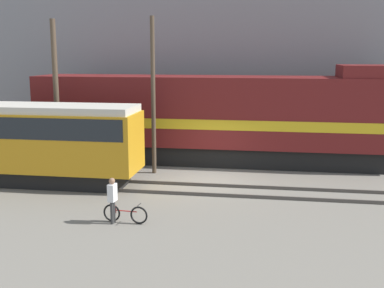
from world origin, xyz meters
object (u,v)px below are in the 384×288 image
(freight_locomotive, at_px, (215,118))
(utility_pole_left, at_px, (56,96))
(person, at_px, (112,196))
(bicycle, at_px, (125,214))
(utility_pole_center, at_px, (153,97))
(streetcar, at_px, (25,139))

(freight_locomotive, xyz_separation_m, utility_pole_left, (-7.43, -2.69, 1.26))
(person, relative_size, utility_pole_left, 0.22)
(utility_pole_left, bearing_deg, freight_locomotive, 19.87)
(freight_locomotive, distance_m, bicycle, 10.00)
(freight_locomotive, relative_size, bicycle, 11.54)
(utility_pole_center, bearing_deg, person, -87.80)
(streetcar, xyz_separation_m, bicycle, (5.80, -4.22, -1.69))
(streetcar, distance_m, utility_pole_left, 3.16)
(bicycle, bearing_deg, streetcar, 143.96)
(utility_pole_left, bearing_deg, person, -54.04)
(streetcar, height_order, person, streetcar)
(bicycle, bearing_deg, utility_pole_center, 95.51)
(streetcar, height_order, bicycle, streetcar)
(freight_locomotive, height_order, person, freight_locomotive)
(streetcar, relative_size, utility_pole_center, 1.37)
(utility_pole_center, bearing_deg, freight_locomotive, 45.86)
(bicycle, height_order, utility_pole_left, utility_pole_left)
(person, bearing_deg, streetcar, 141.26)
(bicycle, height_order, person, person)
(freight_locomotive, height_order, bicycle, freight_locomotive)
(bicycle, distance_m, utility_pole_left, 9.43)
(freight_locomotive, height_order, streetcar, freight_locomotive)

